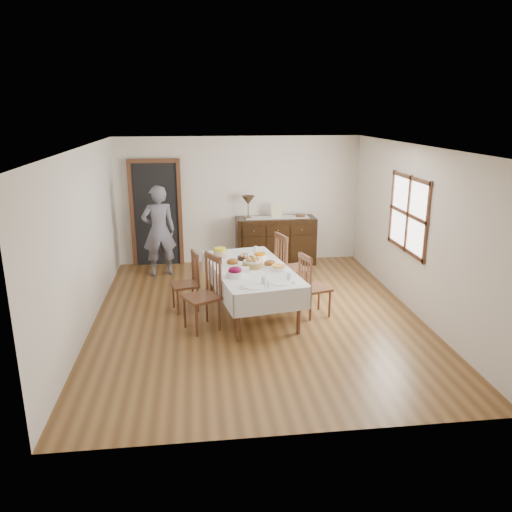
{
  "coord_description": "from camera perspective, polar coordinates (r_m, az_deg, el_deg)",
  "views": [
    {
      "loc": [
        -0.88,
        -7.18,
        3.12
      ],
      "look_at": [
        0.0,
        0.1,
        0.95
      ],
      "focal_mm": 35.0,
      "sensor_mm": 36.0,
      "label": 1
    }
  ],
  "objects": [
    {
      "name": "bread_basket",
      "position": [
        7.71,
        -0.41,
        -0.83
      ],
      "size": [
        0.31,
        0.31,
        0.17
      ],
      "color": "olive",
      "rests_on": "dining_table"
    },
    {
      "name": "picture_frame",
      "position": [
        10.21,
        2.39,
        5.15
      ],
      "size": [
        0.22,
        0.08,
        0.28
      ],
      "color": "#CAB992",
      "rests_on": "sideboard"
    },
    {
      "name": "runner",
      "position": [
        10.27,
        2.41,
        4.45
      ],
      "size": [
        1.3,
        0.35,
        0.01
      ],
      "color": "silver",
      "rests_on": "sideboard"
    },
    {
      "name": "chair_right_far",
      "position": [
        8.46,
        3.79,
        -1.09
      ],
      "size": [
        0.58,
        0.58,
        1.13
      ],
      "rotation": [
        0.0,
        0.0,
        1.86
      ],
      "color": "#58321F",
      "rests_on": "ground"
    },
    {
      "name": "setting_right",
      "position": [
        7.09,
        3.07,
        -2.81
      ],
      "size": [
        0.44,
        0.31,
        0.1
      ],
      "color": "white",
      "rests_on": "dining_table"
    },
    {
      "name": "dining_table",
      "position": [
        7.77,
        -0.6,
        -1.9
      ],
      "size": [
        1.48,
        2.37,
        0.76
      ],
      "rotation": [
        0.0,
        0.0,
        0.17
      ],
      "color": "silver",
      "rests_on": "ground"
    },
    {
      "name": "pineapple_bowl",
      "position": [
        8.28,
        -4.16,
        0.4
      ],
      "size": [
        0.22,
        0.22,
        0.15
      ],
      "color": "tan",
      "rests_on": "dining_table"
    },
    {
      "name": "glass_far_a",
      "position": [
        8.29,
        -3.44,
        0.29
      ],
      "size": [
        0.07,
        0.07,
        0.1
      ],
      "color": "silver",
      "rests_on": "dining_table"
    },
    {
      "name": "casserole_dish",
      "position": [
        7.6,
        2.59,
        -1.34
      ],
      "size": [
        0.24,
        0.24,
        0.08
      ],
      "color": "white",
      "rests_on": "dining_table"
    },
    {
      "name": "person",
      "position": [
        9.7,
        -11.06,
        3.16
      ],
      "size": [
        0.65,
        0.49,
        1.87
      ],
      "primitive_type": "imported",
      "rotation": [
        0.0,
        0.0,
        3.36
      ],
      "color": "slate",
      "rests_on": "ground"
    },
    {
      "name": "deco_bowl",
      "position": [
        10.35,
        5.08,
        4.64
      ],
      "size": [
        0.2,
        0.2,
        0.06
      ],
      "color": "#58321F",
      "rests_on": "sideboard"
    },
    {
      "name": "carrot_bowl",
      "position": [
        8.18,
        0.46,
        0.01
      ],
      "size": [
        0.22,
        0.22,
        0.09
      ],
      "color": "white",
      "rests_on": "dining_table"
    },
    {
      "name": "setting_left",
      "position": [
        6.92,
        0.11,
        -3.27
      ],
      "size": [
        0.44,
        0.31,
        0.1
      ],
      "color": "white",
      "rests_on": "dining_table"
    },
    {
      "name": "table_lamp",
      "position": [
        10.12,
        -0.9,
        6.31
      ],
      "size": [
        0.26,
        0.26,
        0.46
      ],
      "color": "brown",
      "rests_on": "sideboard"
    },
    {
      "name": "chair_right_near",
      "position": [
        7.76,
        6.46,
        -3.29
      ],
      "size": [
        0.51,
        0.51,
        1.0
      ],
      "rotation": [
        0.0,
        0.0,
        1.84
      ],
      "color": "#58321F",
      "rests_on": "ground"
    },
    {
      "name": "egg_basket",
      "position": [
        8.13,
        -1.29,
        -0.13
      ],
      "size": [
        0.24,
        0.24,
        0.1
      ],
      "color": "black",
      "rests_on": "dining_table"
    },
    {
      "name": "ground",
      "position": [
        7.88,
        0.09,
        -6.84
      ],
      "size": [
        6.0,
        6.0,
        0.0
      ],
      "primitive_type": "plane",
      "color": "brown"
    },
    {
      "name": "butter_dish",
      "position": [
        7.51,
        -1.32,
        -1.56
      ],
      "size": [
        0.15,
        0.11,
        0.07
      ],
      "color": "white",
      "rests_on": "dining_table"
    },
    {
      "name": "beet_bowl",
      "position": [
        7.29,
        -2.41,
        -1.9
      ],
      "size": [
        0.26,
        0.26,
        0.15
      ],
      "color": "white",
      "rests_on": "dining_table"
    },
    {
      "name": "sideboard",
      "position": [
        10.37,
        2.25,
        1.78
      ],
      "size": [
        1.63,
        0.59,
        0.98
      ],
      "color": "black",
      "rests_on": "ground"
    },
    {
      "name": "ham_platter_a",
      "position": [
        7.88,
        -2.69,
        -0.75
      ],
      "size": [
        0.32,
        0.32,
        0.11
      ],
      "color": "white",
      "rests_on": "dining_table"
    },
    {
      "name": "glass_far_b",
      "position": [
        8.52,
        -0.05,
        0.77
      ],
      "size": [
        0.07,
        0.07,
        0.1
      ],
      "color": "silver",
      "rests_on": "dining_table"
    },
    {
      "name": "ham_platter_b",
      "position": [
        7.79,
        1.62,
        -0.92
      ],
      "size": [
        0.3,
        0.3,
        0.11
      ],
      "color": "white",
      "rests_on": "dining_table"
    },
    {
      "name": "room_shell",
      "position": [
        7.78,
        -1.35,
        5.52
      ],
      "size": [
        5.02,
        6.02,
        2.65
      ],
      "color": "white",
      "rests_on": "ground"
    },
    {
      "name": "chair_left_far",
      "position": [
        8.03,
        -7.8,
        -2.85
      ],
      "size": [
        0.48,
        0.48,
        0.96
      ],
      "rotation": [
        0.0,
        0.0,
        -1.32
      ],
      "color": "#58321F",
      "rests_on": "ground"
    },
    {
      "name": "chair_left_near",
      "position": [
        7.3,
        -5.88,
        -4.15
      ],
      "size": [
        0.62,
        0.62,
        1.11
      ],
      "rotation": [
        0.0,
        0.0,
        -1.09
      ],
      "color": "#58321F",
      "rests_on": "ground"
    }
  ]
}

